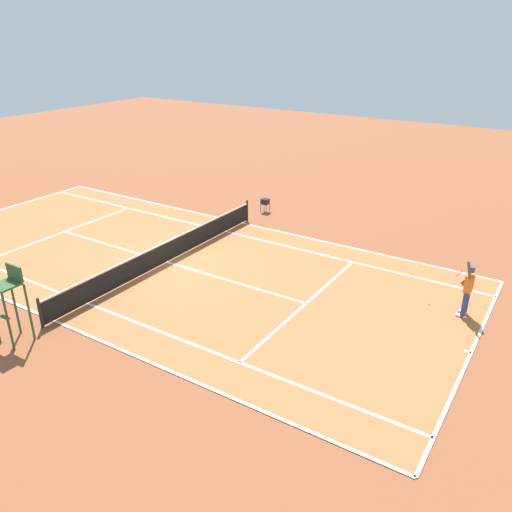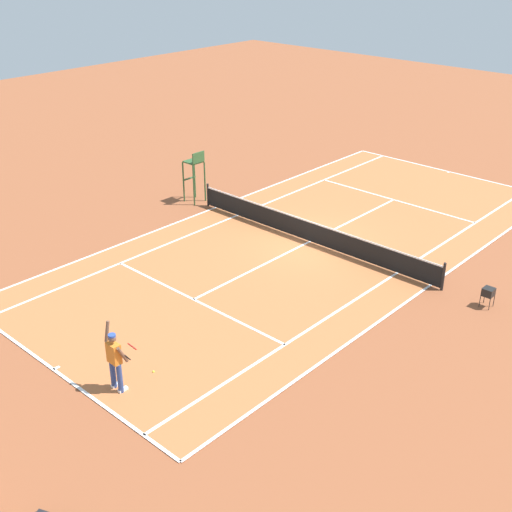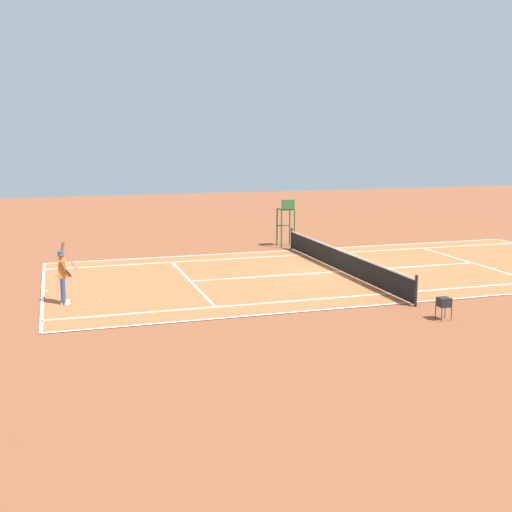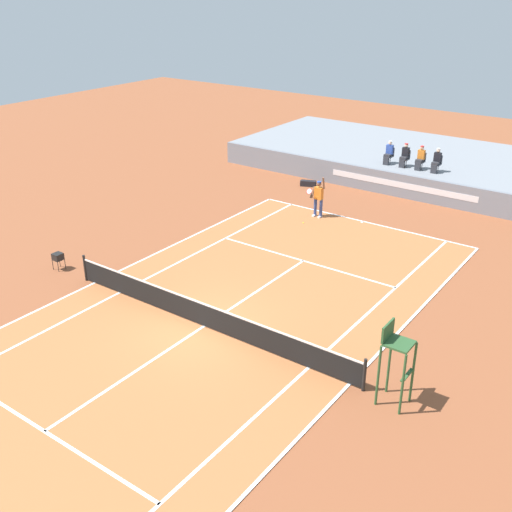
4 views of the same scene
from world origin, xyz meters
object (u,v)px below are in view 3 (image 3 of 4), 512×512
at_px(tennis_ball, 100,301).
at_px(umpire_chair, 286,217).
at_px(tennis_player, 63,275).
at_px(ball_hopper, 444,302).

xyz_separation_m(tennis_ball, umpire_chair, (9.00, -10.02, 1.52)).
height_order(tennis_player, umpire_chair, umpire_chair).
xyz_separation_m(tennis_player, umpire_chair, (8.90, -11.18, 0.56)).
relative_size(tennis_ball, ball_hopper, 0.10).
relative_size(umpire_chair, ball_hopper, 3.49).
relative_size(tennis_player, tennis_ball, 30.63).
distance_m(tennis_ball, ball_hopper, 11.36).
bearing_deg(ball_hopper, tennis_player, 63.85).
distance_m(tennis_ball, umpire_chair, 13.56).
bearing_deg(tennis_player, tennis_ball, -95.06).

